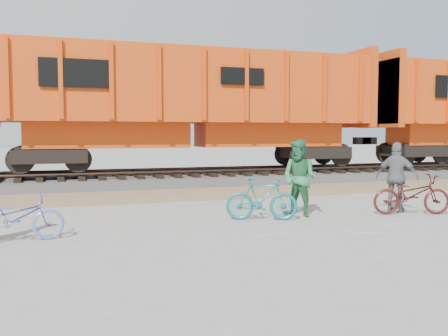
{
  "coord_description": "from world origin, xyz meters",
  "views": [
    {
      "loc": [
        -4.63,
        -9.04,
        1.86
      ],
      "look_at": [
        -1.11,
        1.5,
        1.08
      ],
      "focal_mm": 40.0,
      "sensor_mm": 36.0,
      "label": 1
    }
  ],
  "objects_px": {
    "hopper_car_center": "(192,102)",
    "person_woman": "(397,177)",
    "person_man": "(300,178)",
    "bicycle_maroon": "(411,194)",
    "bicycle_blue": "(15,218)",
    "bicycle_teal": "(262,199)"
  },
  "relations": [
    {
      "from": "hopper_car_center",
      "to": "person_woman",
      "type": "bearing_deg",
      "value": -71.55
    },
    {
      "from": "person_man",
      "to": "person_woman",
      "type": "height_order",
      "value": "person_man"
    },
    {
      "from": "hopper_car_center",
      "to": "person_woman",
      "type": "distance_m",
      "value": 8.99
    },
    {
      "from": "bicycle_maroon",
      "to": "person_woman",
      "type": "height_order",
      "value": "person_woman"
    },
    {
      "from": "hopper_car_center",
      "to": "person_woman",
      "type": "relative_size",
      "value": 8.48
    },
    {
      "from": "person_man",
      "to": "hopper_car_center",
      "type": "bearing_deg",
      "value": 147.81
    },
    {
      "from": "hopper_car_center",
      "to": "person_woman",
      "type": "xyz_separation_m",
      "value": [
        2.76,
        -8.27,
        -2.18
      ]
    },
    {
      "from": "bicycle_blue",
      "to": "bicycle_maroon",
      "type": "bearing_deg",
      "value": -93.36
    },
    {
      "from": "bicycle_blue",
      "to": "person_woman",
      "type": "height_order",
      "value": "person_woman"
    },
    {
      "from": "person_woman",
      "to": "hopper_car_center",
      "type": "bearing_deg",
      "value": -22.76
    },
    {
      "from": "bicycle_maroon",
      "to": "person_woman",
      "type": "xyz_separation_m",
      "value": [
        -0.1,
        0.4,
        0.37
      ]
    },
    {
      "from": "bicycle_teal",
      "to": "bicycle_maroon",
      "type": "xyz_separation_m",
      "value": [
        3.54,
        -0.39,
        0.0
      ]
    },
    {
      "from": "hopper_car_center",
      "to": "bicycle_blue",
      "type": "xyz_separation_m",
      "value": [
        -5.49,
        -8.93,
        -2.59
      ]
    },
    {
      "from": "bicycle_teal",
      "to": "person_man",
      "type": "height_order",
      "value": "person_man"
    },
    {
      "from": "bicycle_teal",
      "to": "bicycle_maroon",
      "type": "distance_m",
      "value": 3.56
    },
    {
      "from": "bicycle_maroon",
      "to": "person_man",
      "type": "relative_size",
      "value": 1.02
    },
    {
      "from": "hopper_car_center",
      "to": "person_man",
      "type": "xyz_separation_m",
      "value": [
        0.32,
        -8.08,
        -2.15
      ]
    },
    {
      "from": "bicycle_blue",
      "to": "person_man",
      "type": "relative_size",
      "value": 0.93
    },
    {
      "from": "person_man",
      "to": "person_woman",
      "type": "distance_m",
      "value": 2.44
    },
    {
      "from": "bicycle_teal",
      "to": "person_woman",
      "type": "bearing_deg",
      "value": -68.24
    },
    {
      "from": "hopper_car_center",
      "to": "person_man",
      "type": "height_order",
      "value": "hopper_car_center"
    },
    {
      "from": "person_woman",
      "to": "bicycle_maroon",
      "type": "bearing_deg",
      "value": 152.82
    }
  ]
}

